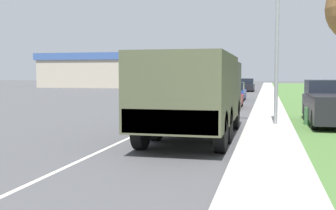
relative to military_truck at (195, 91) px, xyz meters
name	(u,v)px	position (x,y,z in m)	size (l,w,h in m)	color
ground_plane	(220,96)	(-2.11, 26.98, -1.56)	(180.00, 180.00, 0.00)	#4C4C4F
lane_centre_stripe	(220,96)	(-2.11, 26.98, -1.56)	(0.12, 120.00, 0.00)	silver
sidewalk_right	(268,96)	(2.39, 26.98, -1.50)	(1.80, 120.00, 0.12)	beige
grass_strip_right	(317,97)	(6.79, 26.98, -1.55)	(7.00, 120.00, 0.02)	#4C7538
military_truck	(195,91)	(0.00, 0.00, 0.00)	(2.53, 7.55, 2.69)	#474C38
car_nearest_ahead	(227,97)	(-0.20, 13.19, -0.93)	(1.91, 3.90, 1.39)	maroon
car_second_ahead	(233,92)	(-0.40, 20.76, -0.91)	(1.94, 4.20, 1.45)	navy
car_third_ahead	(206,87)	(-4.03, 30.54, -0.82)	(1.80, 3.93, 1.69)	tan
car_fourth_ahead	(246,86)	(-0.21, 38.82, -0.86)	(1.93, 4.55, 1.58)	black
pickup_truck	(332,103)	(4.93, 5.02, -0.68)	(1.99, 5.41, 1.82)	black
lamp_post	(271,31)	(2.41, 3.70, 2.24)	(1.69, 0.24, 6.08)	gray
utility_box	(311,116)	(4.09, 4.65, -1.19)	(0.55, 0.45, 0.70)	#3D7042
building_distant	(104,70)	(-23.86, 51.63, 1.14)	(18.58, 12.30, 5.35)	#B2A893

